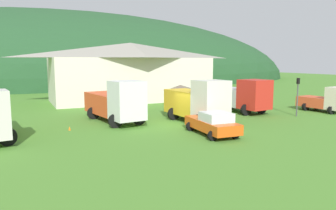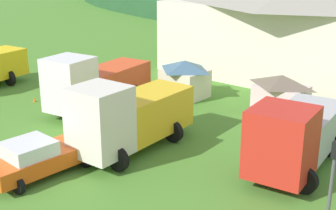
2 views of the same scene
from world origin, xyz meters
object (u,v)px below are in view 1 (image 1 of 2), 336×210
(light_truck_cream, at_px, (327,100))
(traffic_cone_near_pickup, at_px, (70,130))
(play_shed_cream, at_px, (126,99))
(service_pickup_orange, at_px, (213,123))
(play_shed_pink, at_px, (180,95))
(heavy_rig_white, at_px, (116,102))
(crane_truck_red, at_px, (241,95))
(traffic_light_east, at_px, (298,93))
(heavy_rig_striped, at_px, (198,102))
(depot_building, at_px, (131,71))

(light_truck_cream, relative_size, traffic_cone_near_pickup, 8.05)
(play_shed_cream, height_order, service_pickup_orange, play_shed_cream)
(light_truck_cream, height_order, traffic_cone_near_pickup, light_truck_cream)
(play_shed_pink, relative_size, heavy_rig_white, 0.39)
(crane_truck_red, height_order, traffic_light_east, traffic_light_east)
(heavy_rig_striped, height_order, light_truck_cream, heavy_rig_striped)
(heavy_rig_white, bearing_deg, play_shed_pink, 115.16)
(play_shed_cream, distance_m, light_truck_cream, 20.43)
(depot_building, bearing_deg, crane_truck_red, -64.55)
(depot_building, xyz_separation_m, heavy_rig_white, (-6.19, -14.43, -2.14))
(heavy_rig_white, bearing_deg, heavy_rig_striped, 53.81)
(play_shed_cream, xyz_separation_m, light_truck_cream, (18.29, -9.10, -0.07))
(play_shed_pink, xyz_separation_m, crane_truck_red, (3.75, -6.16, 0.42))
(crane_truck_red, bearing_deg, light_truck_cream, 58.45)
(light_truck_cream, bearing_deg, service_pickup_orange, -83.44)
(service_pickup_orange, height_order, traffic_light_east, traffic_light_east)
(heavy_rig_white, distance_m, heavy_rig_striped, 6.84)
(traffic_light_east, height_order, traffic_cone_near_pickup, traffic_light_east)
(heavy_rig_white, xyz_separation_m, traffic_light_east, (16.26, -4.17, 0.51))
(heavy_rig_striped, xyz_separation_m, light_truck_cream, (14.92, -0.39, -0.60))
(heavy_rig_striped, bearing_deg, service_pickup_orange, -19.44)
(depot_building, height_order, play_shed_pink, depot_building)
(play_shed_cream, distance_m, traffic_light_east, 16.71)
(traffic_light_east, bearing_deg, heavy_rig_white, 165.60)
(heavy_rig_white, bearing_deg, depot_building, 148.21)
(play_shed_pink, xyz_separation_m, traffic_cone_near_pickup, (-13.37, -7.77, -1.29))
(depot_building, bearing_deg, play_shed_cream, -111.52)
(crane_truck_red, relative_size, light_truck_cream, 1.47)
(depot_building, distance_m, traffic_cone_near_pickup, 19.41)
(depot_building, bearing_deg, play_shed_pink, -69.40)
(traffic_light_east, bearing_deg, light_truck_cream, 7.33)
(service_pickup_orange, relative_size, traffic_light_east, 1.38)
(depot_building, height_order, service_pickup_orange, depot_building)
(play_shed_pink, height_order, traffic_light_east, traffic_light_east)
(play_shed_cream, height_order, light_truck_cream, light_truck_cream)
(heavy_rig_white, relative_size, light_truck_cream, 1.61)
(heavy_rig_striped, bearing_deg, crane_truck_red, 111.64)
(crane_truck_red, height_order, service_pickup_orange, crane_truck_red)
(depot_building, distance_m, heavy_rig_white, 15.85)
(play_shed_cream, relative_size, heavy_rig_white, 0.36)
(depot_building, relative_size, traffic_light_east, 5.96)
(depot_building, xyz_separation_m, service_pickup_orange, (-1.37, -21.84, -3.05))
(heavy_rig_striped, xyz_separation_m, traffic_cone_near_pickup, (-10.15, 1.60, -1.82))
(play_shed_cream, distance_m, service_pickup_orange, 13.12)
(play_shed_pink, distance_m, service_pickup_orange, 14.33)
(traffic_light_east, bearing_deg, traffic_cone_near_pickup, 172.71)
(depot_building, bearing_deg, light_truck_cream, -50.60)
(play_shed_pink, bearing_deg, heavy_rig_white, -146.27)
(play_shed_pink, bearing_deg, traffic_light_east, -56.11)
(heavy_rig_white, height_order, traffic_light_east, heavy_rig_white)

